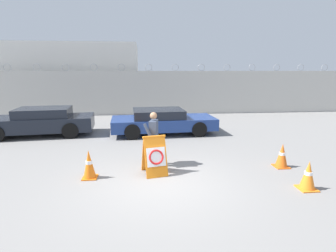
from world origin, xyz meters
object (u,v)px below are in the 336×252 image
object	(u,v)px
parked_car_front_coupe	(40,121)
traffic_cone_mid	(282,156)
security_guard	(154,136)
parked_car_rear_sedan	(162,121)
traffic_cone_far	(89,164)
barricade_sign	(155,155)
traffic_cone_near	(308,175)

from	to	relation	value
parked_car_front_coupe	traffic_cone_mid	bearing A→B (deg)	145.59
security_guard	parked_car_rear_sedan	distance (m)	4.24
security_guard	traffic_cone_far	distance (m)	2.08
traffic_cone_mid	parked_car_front_coupe	distance (m)	10.19
parked_car_front_coupe	barricade_sign	bearing A→B (deg)	128.93
parked_car_front_coupe	traffic_cone_far	bearing A→B (deg)	115.77
security_guard	traffic_cone_near	bearing A→B (deg)	74.58
barricade_sign	traffic_cone_far	world-z (taller)	barricade_sign
traffic_cone_near	parked_car_front_coupe	bearing A→B (deg)	143.57
traffic_cone_far	parked_car_front_coupe	bearing A→B (deg)	121.25
traffic_cone_near	parked_car_front_coupe	xyz separation A→B (m)	(-8.76, 6.47, 0.28)
traffic_cone_far	parked_car_rear_sedan	bearing A→B (deg)	64.33
barricade_sign	parked_car_front_coupe	distance (m)	7.12
traffic_cone_mid	traffic_cone_near	bearing A→B (deg)	-95.78
parked_car_front_coupe	parked_car_rear_sedan	world-z (taller)	parked_car_front_coupe
traffic_cone_near	traffic_cone_far	xyz separation A→B (m)	(-5.60, 1.25, 0.03)
traffic_cone_near	parked_car_rear_sedan	distance (m)	7.04
parked_car_rear_sedan	traffic_cone_mid	bearing A→B (deg)	-58.35
barricade_sign	parked_car_rear_sedan	xyz separation A→B (m)	(0.60, 4.90, 0.04)
barricade_sign	parked_car_front_coupe	xyz separation A→B (m)	(-4.98, 5.09, 0.09)
parked_car_front_coupe	parked_car_rear_sedan	bearing A→B (deg)	172.61
traffic_cone_near	traffic_cone_mid	world-z (taller)	traffic_cone_mid
barricade_sign	parked_car_rear_sedan	distance (m)	4.94
traffic_cone_near	parked_car_rear_sedan	world-z (taller)	parked_car_rear_sedan
barricade_sign	parked_car_front_coupe	bearing A→B (deg)	122.30
traffic_cone_far	parked_car_rear_sedan	xyz separation A→B (m)	(2.42, 5.03, 0.20)
traffic_cone_mid	parked_car_front_coupe	xyz separation A→B (m)	(-8.92, 4.93, 0.28)
security_guard	traffic_cone_near	world-z (taller)	security_guard
barricade_sign	security_guard	size ratio (longest dim) A/B	0.67
traffic_cone_far	parked_car_front_coupe	world-z (taller)	parked_car_front_coupe
barricade_sign	security_guard	world-z (taller)	security_guard
security_guard	traffic_cone_far	xyz separation A→B (m)	(-1.82, -0.84, -0.54)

